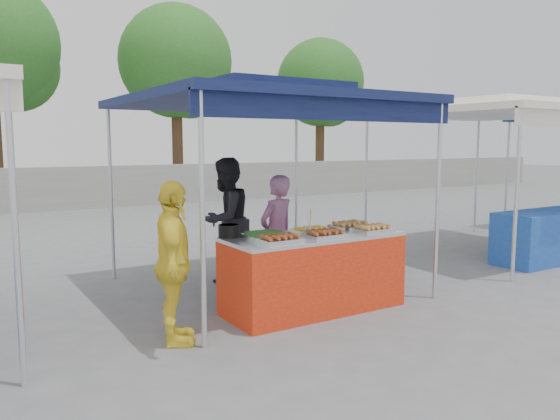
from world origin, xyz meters
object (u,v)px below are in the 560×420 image
customer_person (173,263)px  wok_burner (376,256)px  vendor_woman (277,235)px  helper_man (226,220)px  vendor_table (313,272)px  cooking_pot (229,231)px

customer_person → wok_burner: bearing=-60.8°
wok_burner → vendor_woman: vendor_woman is taller
helper_man → wok_burner: bearing=107.2°
vendor_table → cooking_pot: 1.05m
wok_burner → vendor_woman: bearing=153.0°
cooking_pot → vendor_woman: 0.99m
vendor_table → vendor_woman: vendor_woman is taller
vendor_woman → helper_man: size_ratio=0.88×
cooking_pot → vendor_woman: vendor_woman is taller
vendor_table → customer_person: 1.73m
cooking_pot → customer_person: customer_person is taller
vendor_woman → customer_person: size_ratio=0.97×
vendor_woman → customer_person: customer_person is taller
vendor_table → vendor_woman: 0.85m
vendor_table → wok_burner: (1.15, 0.26, 0.02)m
cooking_pot → helper_man: 1.48m
cooking_pot → customer_person: bearing=-148.2°
wok_burner → helper_man: 2.03m
customer_person → helper_man: bearing=-17.4°
cooking_pot → vendor_table: bearing=-22.0°
helper_man → customer_person: size_ratio=1.09×
cooking_pot → helper_man: helper_man is taller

